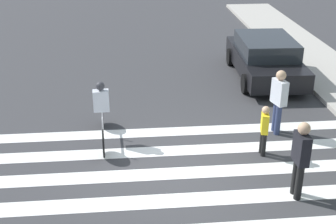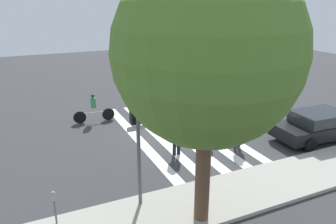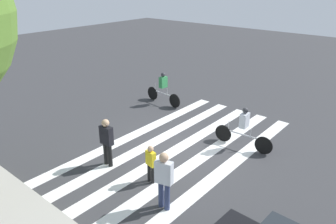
% 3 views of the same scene
% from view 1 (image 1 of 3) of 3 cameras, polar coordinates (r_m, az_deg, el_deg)
% --- Properties ---
extents(ground_plane, '(60.00, 60.00, 0.00)m').
position_cam_1_polar(ground_plane, '(10.85, 0.81, -7.49)').
color(ground_plane, '#38383A').
extents(crosswalk_stripes, '(4.75, 10.00, 0.01)m').
position_cam_1_polar(crosswalk_stripes, '(10.85, 0.81, -7.48)').
color(crosswalk_stripes, white).
rests_on(crosswalk_stripes, ground_plane).
extents(pedestrian_adult_blue_shirt, '(0.48, 0.26, 1.73)m').
position_cam_1_polar(pedestrian_adult_blue_shirt, '(9.96, 15.85, -5.17)').
color(pedestrian_adult_blue_shirt, black).
rests_on(pedestrian_adult_blue_shirt, ground_plane).
extents(pedestrian_adult_yellow_jacket, '(0.38, 0.23, 1.29)m').
position_cam_1_polar(pedestrian_adult_yellow_jacket, '(11.52, 11.66, -1.88)').
color(pedestrian_adult_yellow_jacket, black).
rests_on(pedestrian_adult_yellow_jacket, ground_plane).
extents(pedestrian_adult_tall_backpack, '(0.53, 0.34, 1.77)m').
position_cam_1_polar(pedestrian_adult_tall_backpack, '(12.60, 13.35, 1.64)').
color(pedestrian_adult_tall_backpack, navy).
rests_on(pedestrian_adult_tall_backpack, ground_plane).
extents(cyclist_mid_street, '(2.35, 0.41, 1.63)m').
position_cam_1_polar(cyclist_mid_street, '(12.00, -8.08, 0.25)').
color(cyclist_mid_street, black).
rests_on(cyclist_mid_street, ground_plane).
extents(car_parked_dark_suv, '(4.66, 2.25, 1.44)m').
position_cam_1_polar(car_parked_dark_suv, '(16.73, 11.76, 6.54)').
color(car_parked_dark_suv, black).
rests_on(car_parked_dark_suv, ground_plane).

